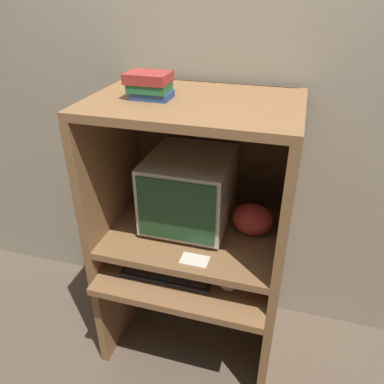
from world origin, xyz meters
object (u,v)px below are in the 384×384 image
at_px(keyboard, 168,272).
at_px(book_stack, 150,85).
at_px(crt_monitor, 190,189).
at_px(mouse, 228,286).
at_px(snack_bag, 253,219).

xyz_separation_m(keyboard, book_stack, (-0.10, 0.15, 0.85)).
distance_m(crt_monitor, keyboard, 0.42).
bearing_deg(mouse, snack_bag, 77.03).
xyz_separation_m(crt_monitor, mouse, (0.26, -0.27, -0.32)).
relative_size(mouse, snack_bag, 0.38).
distance_m(crt_monitor, book_stack, 0.55).
distance_m(crt_monitor, mouse, 0.50).
bearing_deg(mouse, book_stack, 157.48).
relative_size(crt_monitor, book_stack, 2.50).
bearing_deg(snack_bag, keyboard, -146.13).
xyz_separation_m(crt_monitor, keyboard, (-0.03, -0.25, -0.33)).
bearing_deg(mouse, keyboard, 176.78).
distance_m(keyboard, book_stack, 0.87).
xyz_separation_m(mouse, book_stack, (-0.40, 0.17, 0.85)).
height_order(crt_monitor, snack_bag, crt_monitor).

